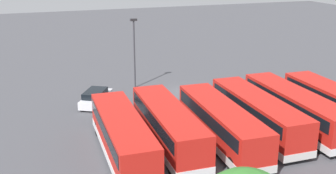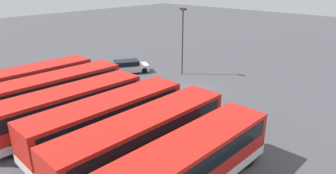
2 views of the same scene
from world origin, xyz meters
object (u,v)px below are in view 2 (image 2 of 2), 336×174
(bus_single_deck_third, at_px, (108,118))
(waste_bin_yellow, at_px, (177,90))
(bus_single_deck_near_end, at_px, (187,165))
(car_hatchback_silver, at_px, (128,67))
(bus_single_deck_fifth, at_px, (56,91))
(bus_single_deck_sixth, at_px, (30,83))
(lamp_post_tall, at_px, (183,36))
(bus_single_deck_second, at_px, (144,136))
(bus_single_deck_fourth, at_px, (69,107))

(bus_single_deck_third, distance_m, waste_bin_yellow, 9.53)
(bus_single_deck_near_end, bearing_deg, car_hatchback_silver, -31.79)
(bus_single_deck_fifth, relative_size, waste_bin_yellow, 11.82)
(bus_single_deck_near_end, height_order, bus_single_deck_sixth, same)
(bus_single_deck_sixth, relative_size, lamp_post_tall, 1.54)
(bus_single_deck_near_end, height_order, bus_single_deck_second, same)
(bus_single_deck_third, distance_m, bus_single_deck_sixth, 10.94)
(bus_single_deck_fifth, bearing_deg, bus_single_deck_sixth, 9.52)
(bus_single_deck_third, xyz_separation_m, lamp_post_tall, (5.96, -14.55, 2.70))
(car_hatchback_silver, relative_size, waste_bin_yellow, 5.13)
(car_hatchback_silver, height_order, waste_bin_yellow, car_hatchback_silver)
(lamp_post_tall, bearing_deg, waste_bin_yellow, 126.27)
(bus_single_deck_sixth, bearing_deg, bus_single_deck_near_end, 179.80)
(bus_single_deck_fourth, bearing_deg, waste_bin_yellow, -98.60)
(bus_single_deck_second, relative_size, bus_single_deck_third, 1.05)
(waste_bin_yellow, bearing_deg, bus_single_deck_third, 102.53)
(bus_single_deck_third, relative_size, car_hatchback_silver, 2.35)
(bus_single_deck_fifth, distance_m, lamp_post_tall, 14.71)
(lamp_post_tall, bearing_deg, bus_single_deck_third, 112.26)
(bus_single_deck_near_end, bearing_deg, bus_single_deck_fifth, -2.60)
(bus_single_deck_fifth, bearing_deg, bus_single_deck_third, 178.73)
(bus_single_deck_second, xyz_separation_m, bus_single_deck_third, (3.51, 0.02, -0.00))
(bus_single_deck_fifth, relative_size, bus_single_deck_sixth, 1.00)
(bus_single_deck_fourth, height_order, car_hatchback_silver, bus_single_deck_fourth)
(car_hatchback_silver, distance_m, waste_bin_yellow, 8.89)
(bus_single_deck_near_end, relative_size, bus_single_deck_fourth, 1.00)
(lamp_post_tall, distance_m, waste_bin_yellow, 7.64)
(bus_single_deck_second, relative_size, bus_single_deck_sixth, 1.07)
(bus_single_deck_second, distance_m, bus_single_deck_third, 3.51)
(bus_single_deck_third, height_order, bus_single_deck_fourth, same)
(bus_single_deck_near_end, height_order, lamp_post_tall, lamp_post_tall)
(bus_single_deck_near_end, xyz_separation_m, bus_single_deck_sixth, (18.13, -0.06, -0.00))
(bus_single_deck_sixth, height_order, waste_bin_yellow, bus_single_deck_sixth)
(bus_single_deck_fifth, bearing_deg, car_hatchback_silver, -71.80)
(bus_single_deck_near_end, relative_size, lamp_post_tall, 1.56)
(lamp_post_tall, xyz_separation_m, waste_bin_yellow, (-3.90, 5.32, -3.85))
(bus_single_deck_third, relative_size, bus_single_deck_fourth, 1.00)
(bus_single_deck_fifth, xyz_separation_m, bus_single_deck_sixth, (3.57, 0.60, 0.00))
(car_hatchback_silver, distance_m, lamp_post_tall, 7.20)
(bus_single_deck_second, bearing_deg, lamp_post_tall, -56.92)
(bus_single_deck_fifth, bearing_deg, waste_bin_yellow, -120.37)
(bus_single_deck_fourth, relative_size, waste_bin_yellow, 12.06)
(lamp_post_tall, bearing_deg, bus_single_deck_sixth, 71.62)
(bus_single_deck_near_end, relative_size, bus_single_deck_second, 0.95)
(bus_single_deck_near_end, distance_m, bus_single_deck_fifth, 14.58)
(bus_single_deck_third, height_order, bus_single_deck_fifth, same)
(waste_bin_yellow, bearing_deg, bus_single_deck_fourth, 81.40)
(bus_single_deck_fourth, distance_m, lamp_post_tall, 15.80)
(bus_single_deck_second, height_order, lamp_post_tall, lamp_post_tall)
(bus_single_deck_near_end, distance_m, bus_single_deck_third, 7.22)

